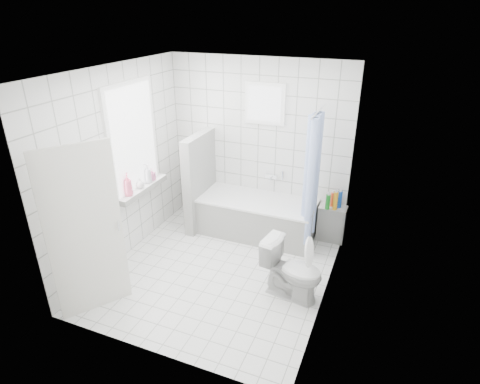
% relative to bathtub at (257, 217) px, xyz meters
% --- Properties ---
extents(ground, '(3.00, 3.00, 0.00)m').
position_rel_bathtub_xyz_m(ground, '(-0.14, -1.12, -0.29)').
color(ground, white).
rests_on(ground, ground).
extents(ceiling, '(3.00, 3.00, 0.00)m').
position_rel_bathtub_xyz_m(ceiling, '(-0.14, -1.12, 2.31)').
color(ceiling, white).
rests_on(ceiling, ground).
extents(wall_back, '(2.80, 0.02, 2.60)m').
position_rel_bathtub_xyz_m(wall_back, '(-0.14, 0.38, 1.01)').
color(wall_back, white).
rests_on(wall_back, ground).
extents(wall_front, '(2.80, 0.02, 2.60)m').
position_rel_bathtub_xyz_m(wall_front, '(-0.14, -2.62, 1.01)').
color(wall_front, white).
rests_on(wall_front, ground).
extents(wall_left, '(0.02, 3.00, 2.60)m').
position_rel_bathtub_xyz_m(wall_left, '(-1.54, -1.12, 1.01)').
color(wall_left, white).
rests_on(wall_left, ground).
extents(wall_right, '(0.02, 3.00, 2.60)m').
position_rel_bathtub_xyz_m(wall_right, '(1.26, -1.12, 1.01)').
color(wall_right, white).
rests_on(wall_right, ground).
extents(window_left, '(0.01, 0.90, 1.40)m').
position_rel_bathtub_xyz_m(window_left, '(-1.49, -0.82, 1.31)').
color(window_left, white).
rests_on(window_left, wall_left).
extents(window_back, '(0.50, 0.01, 0.50)m').
position_rel_bathtub_xyz_m(window_back, '(-0.04, 0.33, 1.66)').
color(window_back, white).
rests_on(window_back, wall_back).
extents(window_sill, '(0.18, 1.02, 0.08)m').
position_rel_bathtub_xyz_m(window_sill, '(-1.45, -0.82, 0.57)').
color(window_sill, white).
rests_on(window_sill, wall_left).
extents(door, '(0.48, 0.69, 2.00)m').
position_rel_bathtub_xyz_m(door, '(-1.17, -2.27, 0.71)').
color(door, silver).
rests_on(door, ground).
extents(bathtub, '(1.74, 0.77, 0.58)m').
position_rel_bathtub_xyz_m(bathtub, '(0.00, 0.00, 0.00)').
color(bathtub, white).
rests_on(bathtub, ground).
extents(partition_wall, '(0.15, 0.85, 1.50)m').
position_rel_bathtub_xyz_m(partition_wall, '(-0.94, -0.05, 0.46)').
color(partition_wall, white).
rests_on(partition_wall, ground).
extents(tiled_ledge, '(0.40, 0.24, 0.55)m').
position_rel_bathtub_xyz_m(tiled_ledge, '(1.09, 0.25, -0.02)').
color(tiled_ledge, white).
rests_on(tiled_ledge, ground).
extents(toilet, '(0.78, 0.52, 0.74)m').
position_rel_bathtub_xyz_m(toilet, '(0.89, -1.22, 0.08)').
color(toilet, silver).
rests_on(toilet, ground).
extents(curtain_rod, '(0.02, 0.80, 0.02)m').
position_rel_bathtub_xyz_m(curtain_rod, '(0.81, -0.02, 1.71)').
color(curtain_rod, silver).
rests_on(curtain_rod, wall_back).
extents(shower_curtain, '(0.14, 0.48, 1.78)m').
position_rel_bathtub_xyz_m(shower_curtain, '(0.81, -0.16, 0.81)').
color(shower_curtain, '#4567CA').
rests_on(shower_curtain, curtain_rod).
extents(tub_faucet, '(0.18, 0.06, 0.06)m').
position_rel_bathtub_xyz_m(tub_faucet, '(0.10, 0.33, 0.56)').
color(tub_faucet, silver).
rests_on(tub_faucet, wall_back).
extents(sill_bottles, '(0.17, 0.69, 0.31)m').
position_rel_bathtub_xyz_m(sill_bottles, '(-1.44, -0.90, 0.74)').
color(sill_bottles, silver).
rests_on(sill_bottles, window_sill).
extents(ledge_bottles, '(0.21, 0.19, 0.28)m').
position_rel_bathtub_xyz_m(ledge_bottles, '(1.10, 0.22, 0.38)').
color(ledge_bottles, '#178F23').
rests_on(ledge_bottles, tiled_ledge).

